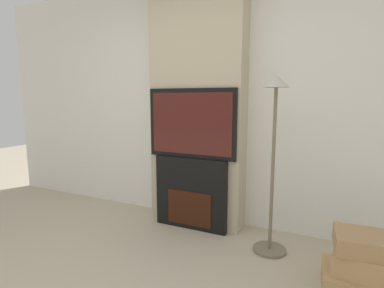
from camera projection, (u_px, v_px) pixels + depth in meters
wall_back at (204, 101)px, 3.34m from camera, size 6.00×0.06×2.70m
chimney_breast at (198, 101)px, 3.18m from camera, size 1.02×0.29×2.70m
fireplace at (192, 193)px, 3.20m from camera, size 0.80×0.15×0.77m
television at (192, 123)px, 3.09m from camera, size 0.97×0.07×0.72m
floor_lamp at (274, 142)px, 2.59m from camera, size 0.30×0.30×1.57m
box_stack at (362, 268)px, 2.11m from camera, size 0.51×0.42×0.45m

